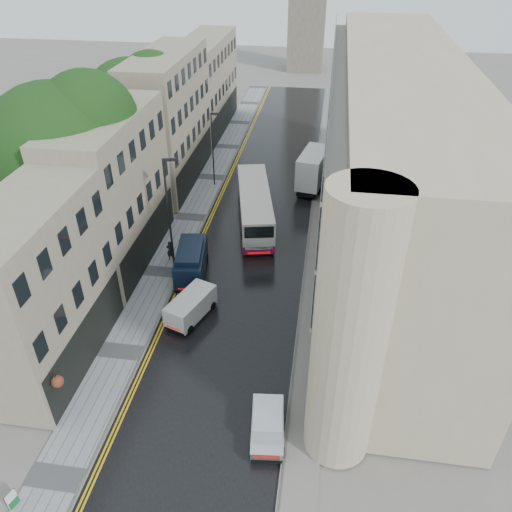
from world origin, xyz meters
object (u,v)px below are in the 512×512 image
(white_lorry, at_px, (300,174))
(lamp_post_far, at_px, (213,150))
(silver_hatchback, at_px, (252,446))
(cream_bus, at_px, (243,226))
(white_van, at_px, (169,315))
(lamp_post_near, at_px, (169,216))
(navy_van, at_px, (175,274))
(pedestrian, at_px, (170,251))
(tree_near, at_px, (63,177))
(estate_sign, at_px, (12,500))
(tree_far, at_px, (134,124))

(white_lorry, distance_m, lamp_post_far, 8.54)
(silver_hatchback, xyz_separation_m, lamp_post_far, (-8.21, 28.95, 2.97))
(cream_bus, relative_size, white_van, 2.89)
(silver_hatchback, relative_size, lamp_post_near, 0.43)
(navy_van, xyz_separation_m, pedestrian, (-1.39, 3.33, -0.33))
(lamp_post_far, bearing_deg, cream_bus, -61.21)
(cream_bus, relative_size, white_lorry, 1.54)
(tree_near, bearing_deg, white_lorry, 41.84)
(estate_sign, bearing_deg, cream_bus, 93.04)
(white_van, bearing_deg, white_lorry, 91.69)
(tree_far, distance_m, pedestrian, 14.78)
(lamp_post_far, distance_m, estate_sign, 33.27)
(white_lorry, xyz_separation_m, navy_van, (-7.44, -16.49, -0.62))
(tree_near, distance_m, lamp_post_far, 16.23)
(white_lorry, relative_size, white_van, 1.87)
(lamp_post_near, bearing_deg, cream_bus, 30.56)
(cream_bus, bearing_deg, silver_hatchback, -91.04)
(cream_bus, height_order, lamp_post_far, lamp_post_far)
(tree_far, bearing_deg, tree_near, -91.32)
(silver_hatchback, xyz_separation_m, estate_sign, (-10.04, -4.12, -0.14))
(white_lorry, height_order, lamp_post_far, lamp_post_far)
(tree_far, height_order, navy_van, tree_far)
(tree_far, relative_size, silver_hatchback, 3.42)
(white_van, height_order, lamp_post_near, lamp_post_near)
(lamp_post_far, bearing_deg, tree_far, -166.74)
(tree_far, xyz_separation_m, white_lorry, (15.34, 1.00, -4.34))
(cream_bus, height_order, lamp_post_near, lamp_post_near)
(tree_far, distance_m, lamp_post_near, 14.74)
(cream_bus, relative_size, navy_van, 2.24)
(tree_near, relative_size, lamp_post_near, 1.63)
(lamp_post_near, height_order, estate_sign, lamp_post_near)
(tree_far, relative_size, white_lorry, 1.75)
(tree_far, bearing_deg, cream_bus, -36.96)
(lamp_post_far, bearing_deg, tree_near, -113.21)
(cream_bus, bearing_deg, white_lorry, 56.28)
(cream_bus, xyz_separation_m, lamp_post_near, (-4.52, -4.21, 2.87))
(pedestrian, bearing_deg, tree_far, -60.50)
(pedestrian, bearing_deg, cream_bus, -143.41)
(white_lorry, relative_size, silver_hatchback, 1.95)
(tree_near, bearing_deg, silver_hatchback, -43.72)
(tree_far, xyz_separation_m, cream_bus, (11.49, -8.65, -4.71))
(estate_sign, bearing_deg, white_lorry, 91.08)
(tree_far, xyz_separation_m, pedestrian, (6.51, -12.16, -5.29))
(tree_near, bearing_deg, estate_sign, -73.95)
(cream_bus, xyz_separation_m, white_lorry, (3.85, 9.64, 0.37))
(silver_hatchback, distance_m, white_van, 10.81)
(silver_hatchback, relative_size, pedestrian, 2.22)
(white_van, relative_size, estate_sign, 4.23)
(silver_hatchback, bearing_deg, cream_bus, 94.87)
(lamp_post_near, bearing_deg, navy_van, -82.86)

